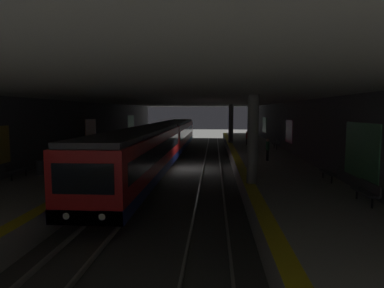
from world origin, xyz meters
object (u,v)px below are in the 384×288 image
Objects in this scene: bench_right_mid at (79,151)px; trash_bin at (40,168)px; person_boarding at (118,141)px; metro_train at (164,142)px; bench_left_mid at (329,171)px; bench_left_far at (276,144)px; pillar_near at (253,139)px; bench_left_near at (367,191)px; bench_right_far at (95,146)px; person_standing_far at (247,138)px; pillar_far at (231,124)px; bench_right_near at (17,169)px; person_waiting_near at (268,149)px; person_walking_mid at (69,162)px.

trash_bin is (-7.26, -0.73, -0.10)m from bench_right_mid.
metro_train is at bearing -99.59° from person_boarding.
bench_left_mid is 14.99m from bench_left_far.
pillar_near is 5.72m from bench_left_near.
bench_right_far is 2.00× the size of trash_bin.
person_standing_far is at bearing -63.04° from bench_right_far.
pillar_far is 2.99× the size of person_standing_far.
trash_bin is at bearing 174.51° from person_boarding.
bench_right_near is 8.32m from bench_right_mid.
bench_right_mid is at bearing 0.00° from bench_right_near.
person_waiting_near reaches higher than person_standing_far.
person_standing_far is (7.10, -8.19, -0.16)m from metro_train.
person_boarding reaches higher than bench_left_near.
person_standing_far is (-2.63, -1.64, -1.46)m from pillar_far.
pillar_near is at bearing -133.29° from bench_right_far.
person_boarding is at bearing 99.88° from bench_left_far.
bench_left_near is 1.00× the size of bench_left_far.
pillar_far is at bearing -50.83° from person_boarding.
pillar_far reaches higher than bench_right_near.
bench_left_far is 8.23m from person_waiting_near.
person_waiting_near is at bearing -171.85° from pillar_far.
pillar_far reaches higher than bench_right_mid.
bench_right_mid is at bearing 180.00° from bench_right_far.
bench_right_mid is at bearing 54.59° from bench_left_near.
pillar_near is 0.12× the size of metro_train.
bench_left_mid is 7.38m from person_waiting_near.
bench_right_mid is (8.65, 12.88, -1.75)m from pillar_near.
person_walking_mid is 12.04m from person_boarding.
bench_right_far is (12.14, 12.88, -1.75)m from pillar_near.
bench_right_mid is at bearing 56.14° from pillar_near.
bench_right_near is at bearing 180.00° from bench_right_mid.
bench_left_near is 1.02× the size of person_waiting_near.
person_boarding is (12.86, -1.87, 0.40)m from bench_right_near.
trash_bin is at bearing 149.68° from pillar_far.
pillar_far is at bearing -30.54° from bench_right_near.
pillar_far is 26.05m from bench_left_near.
person_boarding reaches higher than bench_left_mid.
bench_right_mid is (8.32, 0.00, 0.00)m from bench_right_near.
person_boarding reaches higher than bench_right_mid.
person_standing_far is (11.63, 0.40, -0.09)m from person_waiting_near.
bench_right_far is 16.30m from person_standing_far.
bench_left_near is at bearing -169.35° from person_waiting_near.
bench_right_mid and bench_right_far have the same top height.
person_boarding is (5.29, 13.06, 0.02)m from person_waiting_near.
metro_train is 7.39m from bench_right_mid.
trash_bin is at bearing -174.22° from bench_right_mid.
metro_train reaches higher than trash_bin.
person_boarding is at bearing 67.94° from person_waiting_near.
bench_right_far is at bearing 74.13° from person_waiting_near.
bench_right_mid reaches higher than trash_bin.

